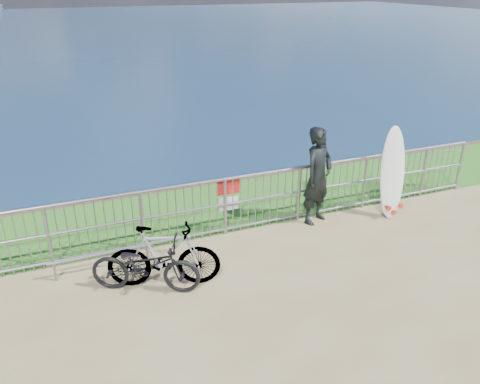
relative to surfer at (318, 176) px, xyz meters
name	(u,v)px	position (x,y,z in m)	size (l,w,h in m)	color
grass_strip	(230,204)	(-1.30, 1.25, -0.93)	(120.00, 120.00, 0.00)	#225E1A
railing	(251,201)	(-1.29, 0.15, -0.36)	(10.06, 0.10, 1.13)	gray
surfer	(318,176)	(0.00, 0.00, 0.00)	(0.69, 0.45, 1.89)	black
surfboard	(392,176)	(1.47, -0.32, -0.11)	(0.58, 0.54, 1.81)	white
bicycle_near	(145,266)	(-3.49, -1.03, -0.51)	(0.58, 1.65, 0.87)	black
bicycle_far	(164,256)	(-3.20, -1.00, -0.43)	(0.48, 1.71, 1.03)	black
bike_rack	(102,256)	(-4.05, -0.27, -0.66)	(1.64, 0.05, 0.34)	gray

